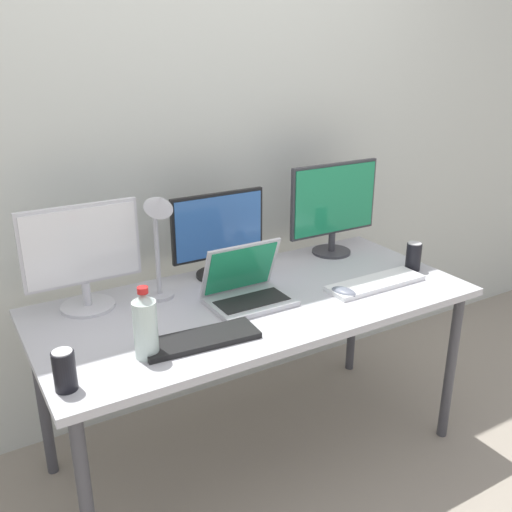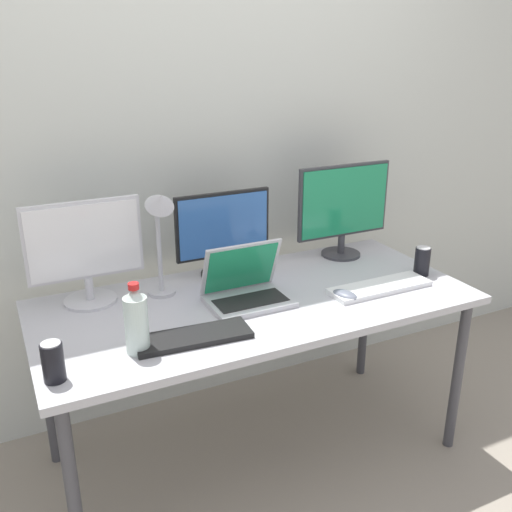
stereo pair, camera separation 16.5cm
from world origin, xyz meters
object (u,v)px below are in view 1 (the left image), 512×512
Objects in this scene: work_desk at (256,312)px; mouse_by_keyboard at (344,292)px; keyboard_aux at (201,339)px; soda_can_near_keyboard at (413,256)px; monitor_left at (82,254)px; water_bottle at (145,325)px; monitor_center at (219,233)px; monitor_right at (334,205)px; desk_lamp at (159,225)px; keyboard_main at (375,283)px; soda_can_by_laptop at (64,371)px; laptop_silver at (246,289)px.

mouse_by_keyboard reaches higher than work_desk.
keyboard_aux is 3.14× the size of soda_can_near_keyboard.
monitor_left is 0.47m from water_bottle.
keyboard_aux is 1.63× the size of water_bottle.
monitor_right is (0.59, -0.02, 0.05)m from monitor_center.
mouse_by_keyboard is at bearing -26.96° from desk_lamp.
monitor_left is 0.99× the size of keyboard_main.
monitor_left is 1.17m from monitor_right.
monitor_right reaches higher than water_bottle.
desk_lamp reaches higher than monitor_right.
keyboard_main is 0.27m from soda_can_near_keyboard.
monitor_center reaches higher than soda_can_near_keyboard.
mouse_by_keyboard is (0.33, -0.44, -0.18)m from monitor_center.
keyboard_aux is at bearing -148.94° from work_desk.
monitor_right reaches higher than keyboard_aux.
keyboard_aux is (0.26, -0.46, -0.21)m from monitor_left.
soda_can_near_keyboard is at bearing -14.50° from monitor_left.
keyboard_main is at bearing 3.38° from water_bottle.
keyboard_aux reaches higher than work_desk.
soda_can_near_keyboard is at bearing 4.88° from water_bottle.
keyboard_main and keyboard_aux have the same top height.
desk_lamp is at bearing 159.07° from keyboard_main.
monitor_left is 0.95× the size of desk_lamp.
desk_lamp reaches higher than soda_can_near_keyboard.
mouse_by_keyboard is at bearing -175.35° from keyboard_main.
monitor_left is 3.95× the size of mouse_by_keyboard.
water_bottle reaches higher than keyboard_aux.
water_bottle is at bearing 12.01° from soda_can_by_laptop.
monitor_left is 1.17m from keyboard_main.
keyboard_main is at bearing -39.49° from monitor_center.
work_desk is 0.70m from monitor_right.
soda_can_near_keyboard is at bearing -9.97° from mouse_by_keyboard.
work_desk is 4.32× the size of keyboard_aux.
monitor_left is at bearing -177.56° from monitor_center.
soda_can_near_keyboard is at bearing -6.81° from work_desk.
mouse_by_keyboard is (-0.18, -0.02, 0.01)m from keyboard_main.
laptop_silver is at bearing 22.35° from water_bottle.
work_desk is 0.59m from water_bottle.
water_bottle is 1.93× the size of soda_can_by_laptop.
water_bottle reaches higher than mouse_by_keyboard.
soda_can_by_laptop is at bearing -167.99° from water_bottle.
monitor_center is at bearing 140.21° from keyboard_main.
soda_can_by_laptop is (-1.37, -0.52, -0.18)m from monitor_right.
laptop_silver is (-0.05, -0.00, 0.11)m from work_desk.
laptop_silver is at bearing -31.78° from desk_lamp.
desk_lamp is (0.20, 0.37, 0.20)m from water_bottle.
desk_lamp reaches higher than mouse_by_keyboard.
soda_can_near_keyboard is at bearing -6.27° from laptop_silver.
work_desk is 0.40m from keyboard_aux.
monitor_left reaches higher than water_bottle.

